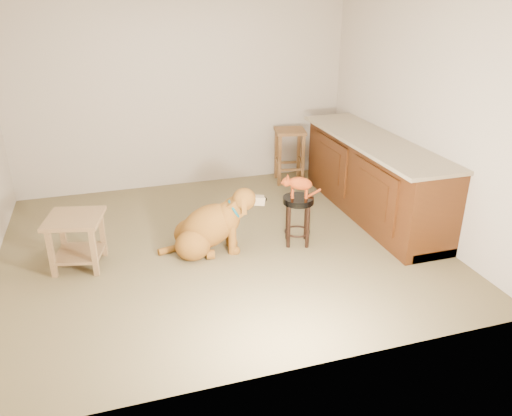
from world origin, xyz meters
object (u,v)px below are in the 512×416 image
object	(u,v)px
wood_stool	(289,155)
golden_retriever	(209,228)
side_table	(76,234)
padded_stool	(298,211)
tabby_kitten	(298,184)

from	to	relation	value
wood_stool	golden_retriever	xyz separation A→B (m)	(-1.53, -1.72, -0.12)
wood_stool	golden_retriever	bearing A→B (deg)	-131.61
wood_stool	side_table	xyz separation A→B (m)	(-2.82, -1.63, -0.04)
golden_retriever	padded_stool	bearing A→B (deg)	0.84
padded_stool	wood_stool	bearing A→B (deg)	72.01
side_table	tabby_kitten	xyz separation A→B (m)	(2.22, -0.18, 0.33)
wood_stool	tabby_kitten	size ratio (longest dim) A/B	1.72
padded_stool	tabby_kitten	world-z (taller)	tabby_kitten
padded_stool	tabby_kitten	xyz separation A→B (m)	(-0.01, 0.00, 0.30)
wood_stool	side_table	bearing A→B (deg)	-149.89
side_table	wood_stool	bearing A→B (deg)	30.11
padded_stool	golden_retriever	distance (m)	0.95
tabby_kitten	golden_retriever	bearing A→B (deg)	-168.02
padded_stool	golden_retriever	size ratio (longest dim) A/B	0.47
padded_stool	golden_retriever	xyz separation A→B (m)	(-0.94, 0.10, -0.11)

